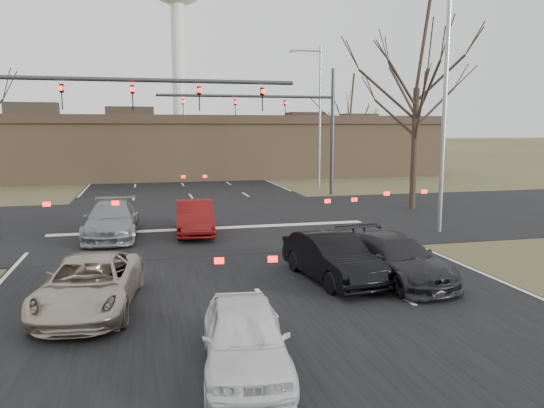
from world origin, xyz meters
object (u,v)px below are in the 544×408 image
at_px(building, 199,146).
at_px(car_silver_suv, 89,284).
at_px(mast_arm_near, 79,108).
at_px(car_white_sedan, 245,337).
at_px(car_grey_ahead, 112,220).
at_px(car_red_ahead, 195,217).
at_px(car_black_hatch, 332,257).
at_px(car_charcoal_sedan, 395,258).
at_px(mast_arm_far, 290,116).
at_px(streetlight_right_near, 441,95).
at_px(streetlight_right_far, 318,109).

bearing_deg(building, car_silver_suv, -100.16).
distance_m(mast_arm_near, car_white_sedan, 14.80).
distance_m(car_silver_suv, car_white_sedan, 5.03).
height_order(car_silver_suv, car_grey_ahead, car_grey_ahead).
relative_size(building, car_red_ahead, 10.25).
bearing_deg(building, mast_arm_near, -106.13).
height_order(car_black_hatch, car_charcoal_sedan, car_black_hatch).
height_order(mast_arm_far, car_white_sedan, mast_arm_far).
relative_size(mast_arm_far, car_grey_ahead, 2.29).
relative_size(mast_arm_near, streetlight_right_near, 1.21).
relative_size(car_silver_suv, car_black_hatch, 1.11).
bearing_deg(building, car_red_ahead, -96.34).
bearing_deg(streetlight_right_near, car_grey_ahead, 170.66).
bearing_deg(building, car_white_sedan, -94.72).
xyz_separation_m(car_white_sedan, car_red_ahead, (0.31, 12.62, 0.05)).
height_order(building, streetlight_right_far, streetlight_right_far).
bearing_deg(car_black_hatch, car_red_ahead, 104.76).
xyz_separation_m(streetlight_right_near, car_charcoal_sedan, (-4.82, -5.94, -4.94)).
height_order(mast_arm_near, streetlight_right_far, streetlight_right_far).
relative_size(car_white_sedan, car_black_hatch, 0.91).
relative_size(car_silver_suv, car_red_ahead, 1.10).
bearing_deg(car_red_ahead, building, 87.17).
xyz_separation_m(streetlight_right_far, car_black_hatch, (-7.04, -22.52, -4.91)).
bearing_deg(mast_arm_near, car_grey_ahead, -38.33).
distance_m(mast_arm_far, car_black_hatch, 19.42).
height_order(building, car_black_hatch, building).
bearing_deg(mast_arm_far, building, 105.58).
relative_size(car_white_sedan, car_red_ahead, 0.90).
bearing_deg(car_silver_suv, car_white_sedan, -47.23).
bearing_deg(mast_arm_far, car_silver_suv, -118.00).
xyz_separation_m(building, mast_arm_far, (4.18, -15.00, 2.35)).
distance_m(mast_arm_near, car_charcoal_sedan, 13.59).
distance_m(mast_arm_near, car_black_hatch, 12.19).
relative_size(mast_arm_near, car_red_ahead, 2.93).
relative_size(building, car_grey_ahead, 8.75).
xyz_separation_m(car_charcoal_sedan, car_red_ahead, (-4.88, 8.04, 0.04)).
bearing_deg(mast_arm_far, streetlight_right_near, -78.53).
xyz_separation_m(building, car_grey_ahead, (-6.13, -25.87, -1.96)).
bearing_deg(mast_arm_near, car_charcoal_sedan, -44.09).
bearing_deg(car_silver_suv, car_black_hatch, 14.66).
xyz_separation_m(mast_arm_near, streetlight_right_far, (14.55, 14.00, 0.51)).
height_order(streetlight_right_near, car_charcoal_sedan, streetlight_right_near).
height_order(streetlight_right_far, car_grey_ahead, streetlight_right_far).
bearing_deg(mast_arm_near, car_red_ahead, -11.72).
height_order(streetlight_right_far, car_black_hatch, streetlight_right_far).
distance_m(building, mast_arm_far, 15.75).
xyz_separation_m(car_silver_suv, car_white_sedan, (2.99, -4.04, 0.00)).
xyz_separation_m(streetlight_right_far, car_charcoal_sedan, (-5.32, -22.94, -4.94)).
relative_size(streetlight_right_near, car_silver_suv, 2.21).
distance_m(mast_arm_near, car_grey_ahead, 4.59).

